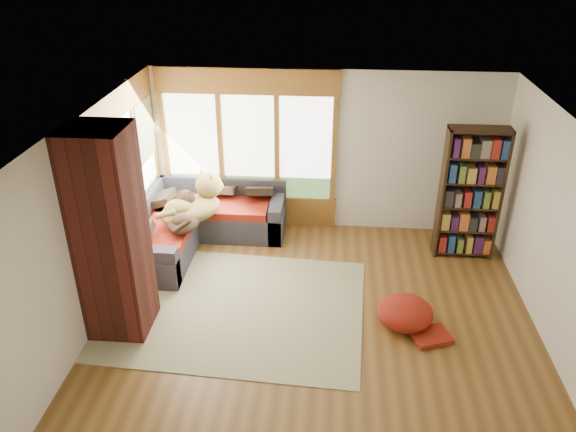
% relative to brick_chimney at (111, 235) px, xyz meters
% --- Properties ---
extents(floor, '(5.50, 5.50, 0.00)m').
position_rel_brick_chimney_xyz_m(floor, '(2.40, 0.35, -1.30)').
color(floor, brown).
rests_on(floor, ground).
extents(ceiling, '(5.50, 5.50, 0.00)m').
position_rel_brick_chimney_xyz_m(ceiling, '(2.40, 0.35, 1.30)').
color(ceiling, white).
extents(wall_back, '(5.50, 0.04, 2.60)m').
position_rel_brick_chimney_xyz_m(wall_back, '(2.40, 2.85, 0.00)').
color(wall_back, silver).
rests_on(wall_back, ground).
extents(wall_front, '(5.50, 0.04, 2.60)m').
position_rel_brick_chimney_xyz_m(wall_front, '(2.40, -2.15, 0.00)').
color(wall_front, silver).
rests_on(wall_front, ground).
extents(wall_left, '(0.04, 5.00, 2.60)m').
position_rel_brick_chimney_xyz_m(wall_left, '(-0.35, 0.35, 0.00)').
color(wall_left, silver).
rests_on(wall_left, ground).
extents(wall_right, '(0.04, 5.00, 2.60)m').
position_rel_brick_chimney_xyz_m(wall_right, '(5.15, 0.35, 0.00)').
color(wall_right, silver).
rests_on(wall_right, ground).
extents(windows_back, '(2.82, 0.10, 1.90)m').
position_rel_brick_chimney_xyz_m(windows_back, '(1.20, 2.82, 0.05)').
color(windows_back, '#8D5E23').
rests_on(windows_back, wall_back).
extents(windows_left, '(0.10, 2.62, 1.90)m').
position_rel_brick_chimney_xyz_m(windows_left, '(-0.32, 1.55, 0.05)').
color(windows_left, '#8D5E23').
rests_on(windows_left, wall_left).
extents(roller_blind, '(0.03, 0.72, 0.90)m').
position_rel_brick_chimney_xyz_m(roller_blind, '(-0.29, 2.38, 0.45)').
color(roller_blind, '#6F7D52').
rests_on(roller_blind, wall_left).
extents(brick_chimney, '(0.70, 0.70, 2.60)m').
position_rel_brick_chimney_xyz_m(brick_chimney, '(0.00, 0.00, 0.00)').
color(brick_chimney, '#471914').
rests_on(brick_chimney, ground).
extents(sectional_sofa, '(2.20, 2.20, 0.80)m').
position_rel_brick_chimney_xyz_m(sectional_sofa, '(0.45, 2.05, -1.00)').
color(sectional_sofa, '#2C2C32').
rests_on(sectional_sofa, ground).
extents(area_rug, '(3.53, 2.77, 0.01)m').
position_rel_brick_chimney_xyz_m(area_rug, '(1.29, 0.47, -1.29)').
color(area_rug, beige).
rests_on(area_rug, ground).
extents(bookshelf, '(0.86, 0.29, 2.02)m').
position_rel_brick_chimney_xyz_m(bookshelf, '(4.54, 2.09, -0.29)').
color(bookshelf, black).
rests_on(bookshelf, ground).
extents(pouf, '(0.73, 0.73, 0.38)m').
position_rel_brick_chimney_xyz_m(pouf, '(3.50, 0.29, -1.10)').
color(pouf, maroon).
rests_on(pouf, area_rug).
extents(dog_tan, '(1.12, 1.17, 0.57)m').
position_rel_brick_chimney_xyz_m(dog_tan, '(0.51, 1.90, -0.47)').
color(dog_tan, olive).
rests_on(dog_tan, sectional_sofa).
extents(dog_brindle, '(0.54, 0.81, 0.42)m').
position_rel_brick_chimney_xyz_m(dog_brindle, '(0.41, 1.63, -0.55)').
color(dog_brindle, black).
rests_on(dog_brindle, sectional_sofa).
extents(throw_pillows, '(1.98, 1.68, 0.45)m').
position_rel_brick_chimney_xyz_m(throw_pillows, '(0.53, 2.10, -0.54)').
color(throw_pillows, black).
rests_on(throw_pillows, sectional_sofa).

